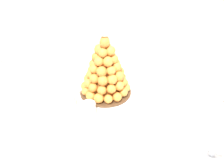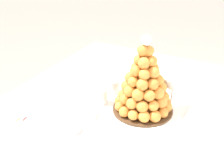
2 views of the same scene
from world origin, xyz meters
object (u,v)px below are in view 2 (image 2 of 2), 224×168
object	(u,v)px
dessert_cup_mid_right	(90,110)
dessert_cup_right	(74,125)
dessert_cup_mid_left	(113,87)
croquembouche	(144,84)
dessert_cup_centre	(100,97)
serving_tray	(131,112)
dessert_cup_left	(125,78)
wine_glass	(173,82)
macaron_goblet	(25,144)
creme_brulee_ramekin	(141,90)

from	to	relation	value
dessert_cup_mid_right	dessert_cup_right	bearing A→B (deg)	0.45
dessert_cup_mid_left	dessert_cup_right	xyz separation A→B (m)	(0.30, 0.01, -0.00)
croquembouche	dessert_cup_mid_right	world-z (taller)	croquembouche
dessert_cup_centre	serving_tray	bearing A→B (deg)	88.98
dessert_cup_mid_left	croquembouche	bearing A→B (deg)	65.83
dessert_cup_left	dessert_cup_right	size ratio (longest dim) A/B	1.13
croquembouche	wine_glass	xyz separation A→B (m)	(-0.08, 0.09, -0.01)
dessert_cup_mid_left	macaron_goblet	distance (m)	0.57
dessert_cup_centre	dessert_cup_mid_right	xyz separation A→B (m)	(0.10, 0.01, -0.01)
creme_brulee_ramekin	macaron_goblet	xyz separation A→B (m)	(0.61, -0.07, 0.12)
wine_glass	serving_tray	bearing A→B (deg)	-48.56
creme_brulee_ramekin	dessert_cup_mid_left	bearing A→B (deg)	-63.13
croquembouche	dessert_cup_left	bearing A→B (deg)	-137.76
creme_brulee_ramekin	wine_glass	distance (m)	0.18
dessert_cup_left	wine_glass	xyz separation A→B (m)	(0.10, 0.24, 0.08)
croquembouche	dessert_cup_right	bearing A→B (deg)	-34.96
dessert_cup_centre	macaron_goblet	distance (m)	0.47
dessert_cup_right	macaron_goblet	xyz separation A→B (m)	(0.26, 0.03, 0.11)
croquembouche	dessert_cup_right	xyz separation A→B (m)	(0.23, -0.16, -0.09)
croquembouche	creme_brulee_ramekin	size ratio (longest dim) A/B	3.69
dessert_cup_mid_left	creme_brulee_ramekin	world-z (taller)	dessert_cup_mid_left
creme_brulee_ramekin	macaron_goblet	bearing A→B (deg)	-6.45
dessert_cup_mid_right	croquembouche	bearing A→B (deg)	127.93
dessert_cup_centre	wine_glass	distance (m)	0.29
dessert_cup_right	serving_tray	bearing A→B (deg)	148.09
croquembouche	creme_brulee_ramekin	bearing A→B (deg)	-153.75
dessert_cup_mid_right	dessert_cup_left	bearing A→B (deg)	179.75
dessert_cup_mid_left	dessert_cup_mid_right	bearing A→B (deg)	1.88
croquembouche	dessert_cup_left	size ratio (longest dim) A/B	5.29
dessert_cup_centre	macaron_goblet	bearing A→B (deg)	4.90
serving_tray	dessert_cup_left	bearing A→B (deg)	-148.87
croquembouche	dessert_cup_mid_right	size ratio (longest dim) A/B	5.24
dessert_cup_right	dessert_cup_left	bearing A→B (deg)	179.93
dessert_cup_centre	dessert_cup_right	size ratio (longest dim) A/B	1.18
dessert_cup_right	creme_brulee_ramekin	xyz separation A→B (m)	(-0.35, 0.10, -0.01)
serving_tray	dessert_cup_right	size ratio (longest dim) A/B	10.82
dessert_cup_right	dessert_cup_mid_left	bearing A→B (deg)	-178.61
creme_brulee_ramekin	macaron_goblet	distance (m)	0.63
serving_tray	dessert_cup_centre	bearing A→B (deg)	-91.02
serving_tray	dessert_cup_right	distance (m)	0.23
wine_glass	macaron_goblet	bearing A→B (deg)	-21.17
dessert_cup_left	dessert_cup_mid_right	world-z (taller)	same
creme_brulee_ramekin	dessert_cup_mid_right	bearing A→B (deg)	-21.09
dessert_cup_centre	creme_brulee_ramekin	xyz separation A→B (m)	(-0.15, 0.11, -0.02)
dessert_cup_mid_left	dessert_cup_centre	size ratio (longest dim) A/B	0.94
dessert_cup_centre	dessert_cup_mid_right	world-z (taller)	dessert_cup_centre
serving_tray	wine_glass	bearing A→B (deg)	131.44
creme_brulee_ramekin	serving_tray	bearing A→B (deg)	9.87
dessert_cup_left	dessert_cup_mid_left	bearing A→B (deg)	-4.48
dessert_cup_mid_right	serving_tray	bearing A→B (deg)	127.53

